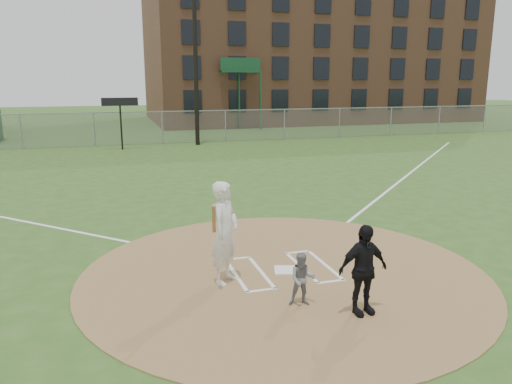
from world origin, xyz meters
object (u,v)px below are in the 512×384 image
object	(u,v)px
catcher	(302,279)
batter_at_plate	(225,233)
umpire	(363,270)

from	to	relation	value
catcher	batter_at_plate	world-z (taller)	batter_at_plate
catcher	umpire	distance (m)	1.09
batter_at_plate	umpire	bearing A→B (deg)	-46.25
catcher	umpire	xyz separation A→B (m)	(0.85, -0.60, 0.31)
umpire	catcher	bearing A→B (deg)	139.90
catcher	batter_at_plate	xyz separation A→B (m)	(-1.06, 1.40, 0.54)
umpire	batter_at_plate	xyz separation A→B (m)	(-1.92, 2.00, 0.23)
catcher	batter_at_plate	distance (m)	1.84
catcher	batter_at_plate	bearing A→B (deg)	143.98
umpire	batter_at_plate	size ratio (longest dim) A/B	0.78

